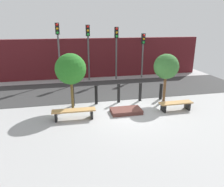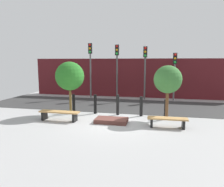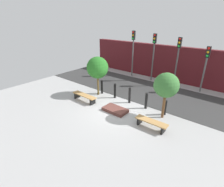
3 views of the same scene
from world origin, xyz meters
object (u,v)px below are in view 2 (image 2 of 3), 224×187
Objects in this scene: planter_bed at (111,120)px; bollard_far_left at (74,103)px; tree_behind_left_bench at (70,76)px; bollard_left at (95,104)px; traffic_light_mid_east at (145,63)px; bench_left at (59,114)px; bench_right at (167,120)px; traffic_light_mid_west at (117,62)px; traffic_light_east at (175,68)px; traffic_light_west at (90,61)px; tree_behind_right_bench at (168,80)px; bollard_right at (141,106)px; bollard_center at (118,105)px; bollard_far_right at (166,109)px.

planter_bed is 2.92m from bollard_far_left.
tree_behind_left_bench is 2.00m from bollard_left.
bollard_left is at bearing 15.73° from tree_behind_left_bench.
traffic_light_mid_east reaches higher than bollard_far_left.
bench_right is (5.00, 0.00, -0.03)m from bench_left.
tree_behind_left_bench is at bearing 90.99° from bench_left.
traffic_light_mid_west reaches higher than traffic_light_east.
traffic_light_west is (-3.11, 6.52, 2.75)m from planter_bed.
traffic_light_mid_east reaches higher than tree_behind_right_bench.
bollard_right is 5.65m from traffic_light_east.
bollard_center is 5.57m from traffic_light_mid_west.
bollard_center is at bearing -78.28° from traffic_light_mid_west.
bollard_center is (2.50, 1.72, 0.21)m from bench_left.
tree_behind_left_bench is at bearing -175.89° from bollard_far_right.
bench_right is at bearing -50.13° from traffic_light_west.
traffic_light_mid_west is at bearing 87.78° from bollard_left.
bollard_right is (3.73, 1.72, 0.18)m from bench_left.
bollard_center is at bearing -121.90° from traffic_light_east.
bollard_left is 5.90m from traffic_light_mid_east.
bollard_right is at bearing 0.00° from bollard_far_left.
tree_behind_right_bench is at bearing 89.01° from bench_right.
bench_right is 7.05m from traffic_light_east.
bollard_center is 5.53m from traffic_light_mid_east.
traffic_light_west reaches higher than bollard_center.
bollard_far_left is (-2.46, 1.52, 0.41)m from planter_bed.
bench_left is 1.91× the size of bollard_right.
traffic_light_east is (3.11, 5.00, 1.81)m from bollard_center.
bollard_center is 6.17m from traffic_light_east.
tree_behind_right_bench is 0.63× the size of traffic_light_west.
traffic_light_west is at bearing 97.40° from bollard_far_left.
traffic_light_mid_east reaches higher than planter_bed.
bollard_far_left is 0.26× the size of traffic_light_mid_east.
bench_right is 7.27m from traffic_light_mid_east.
bollard_far_left is 0.25× the size of traffic_light_mid_west.
bollard_left is at bearing 0.00° from bollard_far_left.
bollard_center is at bearing 35.45° from bench_left.
bollard_left reaches higher than planter_bed.
bollard_right is 7.03m from traffic_light_west.
bollard_far_left is 6.48m from traffic_light_mid_east.
tree_behind_left_bench reaches higher than tree_behind_right_bench.
traffic_light_west is at bearing 110.61° from bollard_left.
bench_right is 1.86× the size of bollard_far_right.
tree_behind_left_bench is at bearing -164.27° from bollard_left.
tree_behind_right_bench is at bearing 16.20° from bench_left.
bench_right is 0.50× the size of traffic_light_east.
bollard_right is (1.23, 0.00, -0.03)m from bollard_center.
bollard_right is at bearing 0.00° from bollard_left.
bollard_left is at bearing -114.40° from traffic_light_mid_east.
bench_right is at bearing -77.73° from traffic_light_mid_east.
bollard_right reaches higher than planter_bed.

